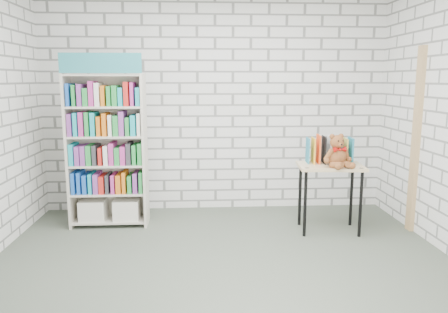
{
  "coord_description": "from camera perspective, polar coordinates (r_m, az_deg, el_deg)",
  "views": [
    {
      "loc": [
        -0.23,
        -3.79,
        1.73
      ],
      "look_at": [
        0.05,
        0.95,
        0.89
      ],
      "focal_mm": 35.0,
      "sensor_mm": 36.0,
      "label": 1
    }
  ],
  "objects": [
    {
      "name": "room_shell",
      "position": [
        3.8,
        0.06,
        10.81
      ],
      "size": [
        4.52,
        4.02,
        2.81
      ],
      "color": "silver",
      "rests_on": "ground"
    },
    {
      "name": "ground",
      "position": [
        4.17,
        0.06,
        -14.5
      ],
      "size": [
        4.5,
        4.5,
        0.0
      ],
      "primitive_type": "plane",
      "color": "#474F43",
      "rests_on": "ground"
    },
    {
      "name": "display_table",
      "position": [
        5.12,
        13.7,
        -2.27
      ],
      "size": [
        0.76,
        0.56,
        0.78
      ],
      "color": "tan",
      "rests_on": "ground"
    },
    {
      "name": "teddy_bear",
      "position": [
        4.97,
        14.61,
        0.35
      ],
      "size": [
        0.33,
        0.33,
        0.37
      ],
      "color": "brown",
      "rests_on": "display_table"
    },
    {
      "name": "door_trim",
      "position": [
        5.38,
        23.77,
        1.89
      ],
      "size": [
        0.05,
        0.12,
        2.1
      ],
      "primitive_type": "cube",
      "color": "tan",
      "rests_on": "ground"
    },
    {
      "name": "table_books",
      "position": [
        5.18,
        13.55,
        0.81
      ],
      "size": [
        0.52,
        0.26,
        0.3
      ],
      "color": "teal",
      "rests_on": "display_table"
    },
    {
      "name": "bookshelf",
      "position": [
        5.32,
        -14.96,
        0.91
      ],
      "size": [
        0.9,
        0.35,
        2.02
      ],
      "color": "beige",
      "rests_on": "ground"
    }
  ]
}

